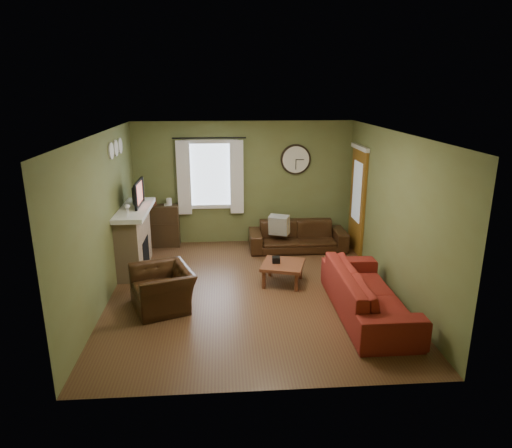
{
  "coord_description": "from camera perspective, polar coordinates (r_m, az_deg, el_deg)",
  "views": [
    {
      "loc": [
        -0.44,
        -6.93,
        3.27
      ],
      "look_at": [
        0.1,
        0.4,
        1.05
      ],
      "focal_mm": 32.0,
      "sensor_mm": 36.0,
      "label": 1
    }
  ],
  "objects": [
    {
      "name": "wine_glass_b",
      "position": [
        8.02,
        -15.66,
        1.73
      ],
      "size": [
        0.06,
        0.06,
        0.18
      ],
      "primitive_type": null,
      "color": "white",
      "rests_on": "mantel"
    },
    {
      "name": "sofa_brown",
      "position": [
        9.51,
        5.22,
        -1.52
      ],
      "size": [
        2.0,
        0.78,
        0.58
      ],
      "primitive_type": "imported",
      "color": "black",
      "rests_on": "floor"
    },
    {
      "name": "pillow_right",
      "position": [
        9.3,
        2.79,
        -0.24
      ],
      "size": [
        0.41,
        0.25,
        0.39
      ],
      "primitive_type": "cube",
      "rotation": [
        0.0,
        0.0,
        -0.37
      ],
      "color": "gray",
      "rests_on": "sofa_brown"
    },
    {
      "name": "medallion_mid",
      "position": [
        8.35,
        -17.13,
        9.05
      ],
      "size": [
        0.28,
        0.28,
        0.03
      ],
      "primitive_type": "cylinder",
      "color": "white",
      "rests_on": "wall_left"
    },
    {
      "name": "armchair",
      "position": [
        7.18,
        -11.58,
        -7.87
      ],
      "size": [
        1.13,
        1.2,
        0.63
      ],
      "primitive_type": "imported",
      "rotation": [
        0.0,
        0.0,
        -1.21
      ],
      "color": "black",
      "rests_on": "floor"
    },
    {
      "name": "sofa_red",
      "position": [
        7.04,
        13.82,
        -8.33
      ],
      "size": [
        0.91,
        2.33,
        0.68
      ],
      "primitive_type": "imported",
      "rotation": [
        0.0,
        0.0,
        1.57
      ],
      "color": "maroon",
      "rests_on": "floor"
    },
    {
      "name": "fireplace",
      "position": [
        8.69,
        -15.02,
        -2.04
      ],
      "size": [
        0.4,
        1.4,
        1.1
      ],
      "primitive_type": "cube",
      "color": "tan",
      "rests_on": "floor"
    },
    {
      "name": "tv_screen",
      "position": [
        8.58,
        -14.42,
        3.74
      ],
      "size": [
        0.02,
        0.62,
        0.36
      ],
      "primitive_type": "cube",
      "color": "#994C3F",
      "rests_on": "mantel"
    },
    {
      "name": "tissue_box",
      "position": [
        7.87,
        2.52,
        -4.6
      ],
      "size": [
        0.14,
        0.14,
        0.1
      ],
      "primitive_type": "cube",
      "rotation": [
        0.0,
        0.0,
        -0.03
      ],
      "color": "black",
      "rests_on": "coffee_table"
    },
    {
      "name": "door",
      "position": [
        9.46,
        12.58,
        2.81
      ],
      "size": [
        0.05,
        0.9,
        2.1
      ],
      "primitive_type": "cube",
      "color": "brown",
      "rests_on": "floor"
    },
    {
      "name": "wall_clock",
      "position": [
        9.72,
        5.0,
        8.03
      ],
      "size": [
        0.64,
        0.06,
        0.64
      ],
      "primitive_type": null,
      "color": "white",
      "rests_on": "wall_back"
    },
    {
      "name": "curtain_rod",
      "position": [
        9.47,
        -5.87,
        10.65
      ],
      "size": [
        0.03,
        0.03,
        1.5
      ],
      "primitive_type": "cylinder",
      "color": "black",
      "rests_on": "wall_back"
    },
    {
      "name": "ceiling",
      "position": [
        6.98,
        -0.59,
        11.29
      ],
      "size": [
        4.6,
        5.2,
        0.0
      ],
      "primitive_type": "cube",
      "color": "white",
      "rests_on": "ground"
    },
    {
      "name": "medallion_right",
      "position": [
        8.69,
        -16.64,
        9.37
      ],
      "size": [
        0.28,
        0.28,
        0.03
      ],
      "primitive_type": "cylinder",
      "color": "white",
      "rests_on": "wall_left"
    },
    {
      "name": "wine_glass_a",
      "position": [
        7.91,
        -15.82,
        1.61
      ],
      "size": [
        0.07,
        0.07,
        0.21
      ],
      "primitive_type": null,
      "color": "white",
      "rests_on": "mantel"
    },
    {
      "name": "wall_right",
      "position": [
        7.71,
        16.76,
        1.27
      ],
      "size": [
        0.0,
        5.2,
        2.6
      ],
      "primitive_type": "cube",
      "color": "#606A39",
      "rests_on": "ground"
    },
    {
      "name": "floor",
      "position": [
        7.68,
        -0.53,
        -8.41
      ],
      "size": [
        4.6,
        5.2,
        0.0
      ],
      "primitive_type": "cube",
      "color": "#53351F",
      "rests_on": "ground"
    },
    {
      "name": "wall_back",
      "position": [
        9.74,
        -1.55,
        5.12
      ],
      "size": [
        4.6,
        0.0,
        2.6
      ],
      "primitive_type": "cube",
      "color": "#606A39",
      "rests_on": "ground"
    },
    {
      "name": "book",
      "position": [
        9.74,
        -11.46,
        2.73
      ],
      "size": [
        0.17,
        0.22,
        0.02
      ],
      "primitive_type": "imported",
      "rotation": [
        0.0,
        0.0,
        0.13
      ],
      "color": "brown",
      "rests_on": "bookshelf"
    },
    {
      "name": "curtain_left",
      "position": [
        9.62,
        -9.01,
        5.68
      ],
      "size": [
        0.28,
        0.04,
        1.55
      ],
      "primitive_type": "cube",
      "color": "white",
      "rests_on": "wall_back"
    },
    {
      "name": "mantel",
      "position": [
        8.52,
        -15.12,
        1.72
      ],
      "size": [
        0.58,
        1.6,
        0.08
      ],
      "primitive_type": "cube",
      "color": "white",
      "rests_on": "fireplace"
    },
    {
      "name": "bookshelf",
      "position": [
        9.86,
        -11.73,
        -0.22
      ],
      "size": [
        0.75,
        0.32,
        0.89
      ],
      "primitive_type": null,
      "color": "#342415",
      "rests_on": "floor"
    },
    {
      "name": "coffee_table",
      "position": [
        7.92,
        3.36,
        -6.17
      ],
      "size": [
        0.85,
        0.85,
        0.37
      ],
      "primitive_type": null,
      "rotation": [
        0.0,
        0.0,
        -0.29
      ],
      "color": "brown",
      "rests_on": "floor"
    },
    {
      "name": "window_pane",
      "position": [
        9.68,
        -5.72,
        6.18
      ],
      "size": [
        1.0,
        0.02,
        1.3
      ],
      "primitive_type": null,
      "color": "silver",
      "rests_on": "wall_back"
    },
    {
      "name": "curtain_right",
      "position": [
        9.59,
        -2.42,
        5.84
      ],
      "size": [
        0.28,
        0.04,
        1.55
      ],
      "primitive_type": "cube",
      "color": "white",
      "rests_on": "wall_back"
    },
    {
      "name": "pillow_left",
      "position": [
        9.42,
        2.99,
        -0.01
      ],
      "size": [
        0.42,
        0.26,
        0.4
      ],
      "primitive_type": "cube",
      "rotation": [
        0.0,
        0.0,
        -0.38
      ],
      "color": "gray",
      "rests_on": "sofa_brown"
    },
    {
      "name": "wall_front",
      "position": [
        4.78,
        1.48,
        -7.53
      ],
      "size": [
        4.6,
        0.0,
        2.6
      ],
      "primitive_type": "cube",
      "color": "#606A39",
      "rests_on": "ground"
    },
    {
      "name": "firebox",
      "position": [
        8.73,
        -13.67,
        -3.58
      ],
      "size": [
        0.04,
        0.6,
        0.55
      ],
      "primitive_type": "cube",
      "color": "black",
      "rests_on": "fireplace"
    },
    {
      "name": "wall_left",
      "position": [
        7.44,
        -18.52,
        0.56
      ],
      "size": [
        0.0,
        5.2,
        2.6
      ],
      "primitive_type": "cube",
      "color": "#606A39",
      "rests_on": "ground"
    },
    {
      "name": "tv",
      "position": [
        8.6,
        -14.91,
        3.36
      ],
      "size": [
        0.08,
        0.6,
        0.35
      ],
      "primitive_type": "imported",
      "rotation": [
        0.0,
        0.0,
        1.57
      ],
      "color": "black",
      "rests_on": "mantel"
    },
    {
      "name": "medallion_left",
      "position": [
        8.01,
        -17.66,
        8.71
      ],
      "size": [
        0.28,
        0.28,
        0.03
      ],
      "primitive_type": "cylinder",
      "color": "white",
      "rests_on": "wall_left"
    }
  ]
}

